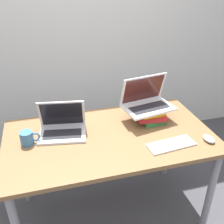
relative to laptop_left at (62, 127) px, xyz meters
The scene contains 8 objects.
wall_back 1.21m from the laptop_left, 73.68° to the left, with size 8.00×0.05×2.70m.
desk 0.35m from the laptop_left, 20.51° to the right, with size 1.42×0.79×0.78m.
laptop_left is the anchor object (origin of this frame).
book_stack 0.65m from the laptop_left, ahead, with size 0.23×0.28×0.10m.
laptop_on_books 0.64m from the laptop_left, ahead, with size 0.39×0.29×0.24m.
wireless_keyboard 0.74m from the laptop_left, 26.88° to the right, with size 0.32×0.15×0.01m.
mouse 0.99m from the laptop_left, 20.90° to the right, with size 0.06×0.10×0.03m.
mug 0.24m from the laptop_left, 163.23° to the right, with size 0.13×0.08×0.09m.
Camera 1 is at (-0.38, -1.06, 1.79)m, focal length 42.00 mm.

